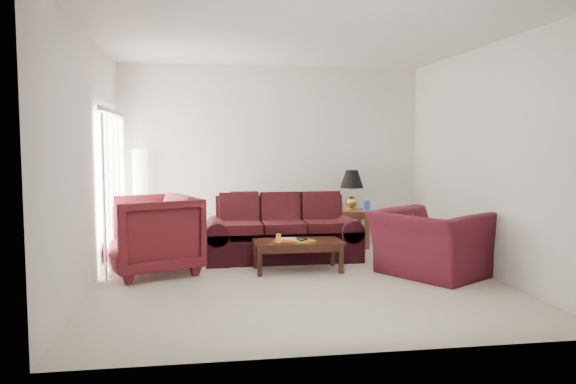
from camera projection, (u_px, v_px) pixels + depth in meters
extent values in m
plane|color=beige|center=(299.00, 281.00, 7.07)|extent=(5.00, 5.00, 0.00)
cube|color=silver|center=(113.00, 189.00, 7.88)|extent=(0.10, 2.00, 2.16)
cube|color=black|center=(244.00, 205.00, 8.99)|extent=(0.45, 0.23, 0.46)
cube|color=silver|center=(339.00, 207.00, 9.14)|extent=(0.15, 0.11, 0.15)
cylinder|color=#1B46B4|center=(367.00, 206.00, 9.26)|extent=(0.12, 0.12, 0.16)
cube|color=silver|center=(340.00, 204.00, 9.48)|extent=(0.14, 0.16, 0.05)
imported|color=#481017|center=(150.00, 234.00, 7.42)|extent=(1.48, 1.47, 1.05)
imported|color=#430F1A|center=(431.00, 243.00, 7.31)|extent=(1.66, 1.71, 0.85)
cube|color=#AE3511|center=(283.00, 241.00, 7.49)|extent=(0.29, 0.25, 0.01)
cube|color=silver|center=(287.00, 239.00, 7.67)|extent=(0.27, 0.22, 0.01)
cube|color=#C08D16|center=(304.00, 241.00, 7.51)|extent=(0.32, 0.30, 0.01)
cube|color=black|center=(300.00, 240.00, 7.50)|extent=(0.06, 0.18, 0.02)
cube|color=black|center=(305.00, 239.00, 7.57)|extent=(0.05, 0.17, 0.02)
cylinder|color=gold|center=(279.00, 238.00, 7.40)|extent=(0.08, 0.08, 0.12)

